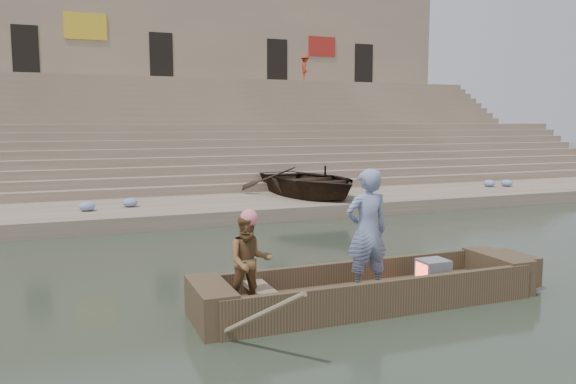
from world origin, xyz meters
TOP-DOWN VIEW (x-y plane):
  - ground at (0.00, 0.00)m, footprint 120.00×120.00m
  - lower_landing at (0.00, 8.00)m, footprint 32.00×4.00m
  - mid_landing at (0.00, 15.50)m, footprint 32.00×3.00m
  - upper_landing at (0.00, 22.50)m, footprint 32.00×3.00m
  - ghat_steps at (0.00, 17.19)m, footprint 32.00×11.00m
  - building_wall at (0.00, 26.50)m, footprint 32.00×5.07m
  - main_rowboat at (-2.90, -1.46)m, footprint 5.00×1.30m
  - rowboat_trim at (-2.70, -1.47)m, footprint 6.04×2.63m
  - standing_man at (-2.98, -1.50)m, footprint 0.72×0.48m
  - rowing_man at (-4.90, -1.54)m, footprint 0.72×0.60m
  - television at (-1.70, -1.46)m, footprint 0.46×0.42m
  - beached_rowboat at (0.31, 8.28)m, footprint 4.13×5.35m
  - pedestrian at (5.88, 21.66)m, footprint 0.85×1.13m
  - cloth_bundles at (1.05, 8.00)m, footprint 15.84×1.17m

SIDE VIEW (x-z plane):
  - ground at x=0.00m, z-range 0.00..0.00m
  - main_rowboat at x=-2.90m, z-range 0.00..0.22m
  - lower_landing at x=0.00m, z-range 0.00..0.40m
  - rowboat_trim at x=-2.70m, z-range -0.71..1.33m
  - television at x=-1.70m, z-range 0.22..0.62m
  - cloth_bundles at x=1.05m, z-range 0.40..0.66m
  - rowing_man at x=-4.90m, z-range 0.22..1.59m
  - beached_rowboat at x=0.31m, z-range 0.40..1.42m
  - standing_man at x=-2.98m, z-range 0.22..2.18m
  - mid_landing at x=0.00m, z-range 0.00..2.80m
  - ghat_steps at x=0.00m, z-range -0.80..4.40m
  - upper_landing at x=0.00m, z-range 0.00..5.20m
  - building_wall at x=0.00m, z-range 0.00..11.20m
  - pedestrian at x=5.88m, z-range 5.20..6.76m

